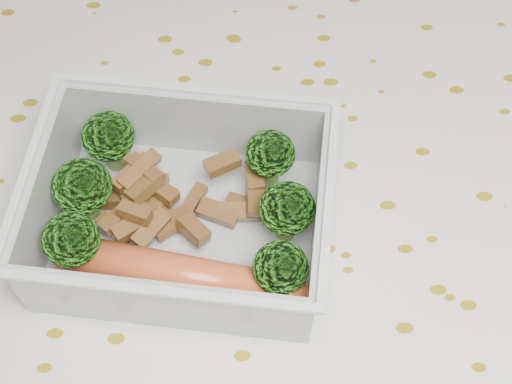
{
  "coord_description": "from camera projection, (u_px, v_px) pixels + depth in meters",
  "views": [
    {
      "loc": [
        -0.01,
        -0.21,
        1.12
      ],
      "look_at": [
        0.0,
        -0.01,
        0.78
      ],
      "focal_mm": 50.0,
      "sensor_mm": 36.0,
      "label": 1
    }
  ],
  "objects": [
    {
      "name": "broccoli_florets",
      "position": [
        174.0,
        198.0,
        0.38
      ],
      "size": [
        0.14,
        0.12,
        0.04
      ],
      "color": "#608C3F",
      "rests_on": "lunch_container"
    },
    {
      "name": "sausage",
      "position": [
        179.0,
        275.0,
        0.38
      ],
      "size": [
        0.14,
        0.05,
        0.02
      ],
      "color": "#CF542A",
      "rests_on": "lunch_container"
    },
    {
      "name": "dining_table",
      "position": [
        251.0,
        266.0,
        0.49
      ],
      "size": [
        1.4,
        0.9,
        0.75
      ],
      "color": "brown",
      "rests_on": "ground"
    },
    {
      "name": "tablecloth",
      "position": [
        250.0,
        232.0,
        0.45
      ],
      "size": [
        1.46,
        0.96,
        0.19
      ],
      "color": "silver",
      "rests_on": "dining_table"
    },
    {
      "name": "meat_pile",
      "position": [
        166.0,
        201.0,
        0.4
      ],
      "size": [
        0.1,
        0.06,
        0.03
      ],
      "color": "brown",
      "rests_on": "lunch_container"
    },
    {
      "name": "lunch_container",
      "position": [
        183.0,
        216.0,
        0.39
      ],
      "size": [
        0.18,
        0.15,
        0.06
      ],
      "color": "silver",
      "rests_on": "tablecloth"
    }
  ]
}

